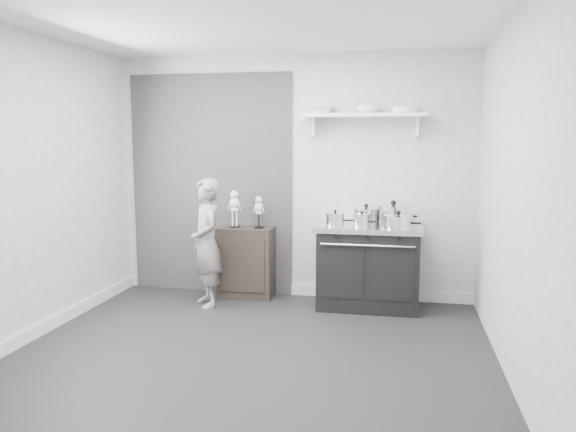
% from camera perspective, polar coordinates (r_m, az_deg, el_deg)
% --- Properties ---
extents(ground, '(4.00, 4.00, 0.00)m').
position_cam_1_polar(ground, '(4.85, -3.69, -13.58)').
color(ground, black).
rests_on(ground, ground).
extents(room_shell, '(4.02, 3.62, 2.71)m').
position_cam_1_polar(room_shell, '(4.69, -4.45, 6.21)').
color(room_shell, '#A09F9D').
rests_on(room_shell, ground).
extents(wall_shelf, '(1.30, 0.26, 0.24)m').
position_cam_1_polar(wall_shelf, '(6.05, 7.78, 10.02)').
color(wall_shelf, white).
rests_on(wall_shelf, room_shell).
extents(stove, '(1.10, 0.68, 0.88)m').
position_cam_1_polar(stove, '(5.99, 8.18, -5.03)').
color(stove, black).
rests_on(stove, ground).
extents(side_cabinet, '(0.61, 0.35, 0.79)m').
position_cam_1_polar(side_cabinet, '(6.35, -4.26, -4.70)').
color(side_cabinet, black).
rests_on(side_cabinet, ground).
extents(child, '(0.55, 0.59, 1.36)m').
position_cam_1_polar(child, '(5.99, -8.28, -2.71)').
color(child, slate).
rests_on(child, ground).
extents(pot_front_left, '(0.28, 0.20, 0.17)m').
position_cam_1_polar(pot_front_left, '(5.81, 4.82, -0.33)').
color(pot_front_left, white).
rests_on(pot_front_left, stove).
extents(pot_back_left, '(0.36, 0.27, 0.21)m').
position_cam_1_polar(pot_back_left, '(6.01, 7.94, 0.05)').
color(pot_back_left, white).
rests_on(pot_back_left, stove).
extents(pot_back_right, '(0.41, 0.33, 0.26)m').
position_cam_1_polar(pot_back_right, '(5.98, 10.64, 0.12)').
color(pot_back_right, white).
rests_on(pot_back_right, stove).
extents(pot_front_right, '(0.36, 0.28, 0.19)m').
position_cam_1_polar(pot_front_right, '(5.70, 11.14, -0.60)').
color(pot_front_right, white).
rests_on(pot_front_right, stove).
extents(pot_front_center, '(0.26, 0.17, 0.16)m').
position_cam_1_polar(pot_front_center, '(5.75, 7.49, -0.46)').
color(pot_front_center, white).
rests_on(pot_front_center, stove).
extents(skeleton_full, '(0.13, 0.09, 0.48)m').
position_cam_1_polar(skeleton_full, '(6.28, -5.47, 1.01)').
color(skeleton_full, silver).
rests_on(skeleton_full, side_cabinet).
extents(skeleton_torso, '(0.11, 0.07, 0.40)m').
position_cam_1_polar(skeleton_torso, '(6.21, -2.98, 0.62)').
color(skeleton_torso, silver).
rests_on(skeleton_torso, side_cabinet).
extents(bowl_large, '(0.31, 0.31, 0.08)m').
position_cam_1_polar(bowl_large, '(6.10, 3.33, 10.72)').
color(bowl_large, white).
rests_on(bowl_large, wall_shelf).
extents(bowl_small, '(0.24, 0.24, 0.08)m').
position_cam_1_polar(bowl_small, '(6.05, 8.11, 10.68)').
color(bowl_small, white).
rests_on(bowl_small, wall_shelf).
extents(plate_stack, '(0.28, 0.28, 0.06)m').
position_cam_1_polar(plate_stack, '(6.04, 11.82, 10.52)').
color(plate_stack, silver).
rests_on(plate_stack, wall_shelf).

